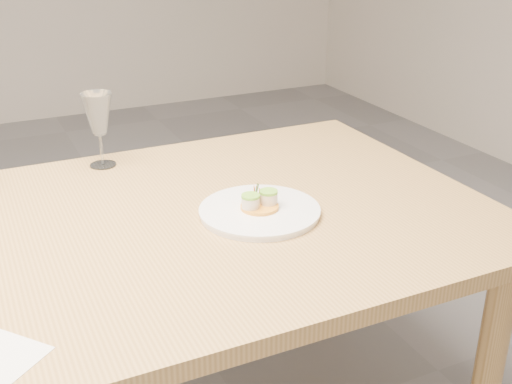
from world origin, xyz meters
name	(u,v)px	position (x,y,z in m)	size (l,w,h in m)	color
dinner_plate	(260,210)	(0.64, -0.06, 0.76)	(0.29, 0.29, 0.07)	white
wine_glass_2	(98,115)	(0.38, 0.41, 0.90)	(0.08, 0.08, 0.21)	white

